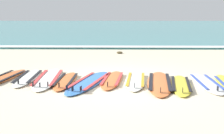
# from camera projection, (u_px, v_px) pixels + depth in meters

# --- Properties ---
(ground_plane) EXTENTS (80.00, 80.00, 0.00)m
(ground_plane) POSITION_uv_depth(u_px,v_px,m) (117.00, 81.00, 6.87)
(ground_plane) COLOR beige
(sea) EXTENTS (80.00, 60.00, 0.10)m
(sea) POSITION_uv_depth(u_px,v_px,m) (116.00, 25.00, 42.57)
(sea) COLOR teal
(sea) RESTS_ON ground
(wave_foam_strip) EXTENTS (80.00, 0.77, 0.11)m
(wave_foam_strip) POSITION_uv_depth(u_px,v_px,m) (116.00, 47.00, 13.55)
(wave_foam_strip) COLOR white
(wave_foam_strip) RESTS_ON ground
(surfboard_0) EXTENTS (0.81, 2.19, 0.18)m
(surfboard_0) POSITION_uv_depth(u_px,v_px,m) (5.00, 77.00, 7.15)
(surfboard_0) COLOR orange
(surfboard_0) RESTS_ON ground
(surfboard_1) EXTENTS (0.65, 2.15, 0.18)m
(surfboard_1) POSITION_uv_depth(u_px,v_px,m) (28.00, 77.00, 7.17)
(surfboard_1) COLOR silver
(surfboard_1) RESTS_ON ground
(surfboard_2) EXTENTS (0.79, 2.60, 0.18)m
(surfboard_2) POSITION_uv_depth(u_px,v_px,m) (48.00, 78.00, 7.06)
(surfboard_2) COLOR white
(surfboard_2) RESTS_ON ground
(surfboard_3) EXTENTS (0.52, 1.97, 0.18)m
(surfboard_3) POSITION_uv_depth(u_px,v_px,m) (66.00, 81.00, 6.81)
(surfboard_3) COLOR orange
(surfboard_3) RESTS_ON ground
(surfboard_4) EXTENTS (1.31, 2.61, 0.18)m
(surfboard_4) POSITION_uv_depth(u_px,v_px,m) (89.00, 82.00, 6.70)
(surfboard_4) COLOR #3875CC
(surfboard_4) RESTS_ON ground
(surfboard_5) EXTENTS (0.77, 2.12, 0.18)m
(surfboard_5) POSITION_uv_depth(u_px,v_px,m) (112.00, 79.00, 6.93)
(surfboard_5) COLOR orange
(surfboard_5) RESTS_ON ground
(surfboard_6) EXTENTS (0.75, 2.12, 0.18)m
(surfboard_6) POSITION_uv_depth(u_px,v_px,m) (136.00, 80.00, 6.84)
(surfboard_6) COLOR silver
(surfboard_6) RESTS_ON ground
(surfboard_7) EXTENTS (0.99, 2.58, 0.18)m
(surfboard_7) POSITION_uv_depth(u_px,v_px,m) (160.00, 82.00, 6.63)
(surfboard_7) COLOR orange
(surfboard_7) RESTS_ON ground
(surfboard_8) EXTENTS (0.88, 2.08, 0.18)m
(surfboard_8) POSITION_uv_depth(u_px,v_px,m) (181.00, 85.00, 6.41)
(surfboard_8) COLOR yellow
(surfboard_8) RESTS_ON ground
(surfboard_9) EXTENTS (0.61, 2.16, 0.18)m
(surfboard_9) POSITION_uv_depth(u_px,v_px,m) (206.00, 83.00, 6.60)
(surfboard_9) COLOR white
(surfboard_9) RESTS_ON ground
(seaweed_clump_near_shoreline) EXTENTS (0.28, 0.23, 0.10)m
(seaweed_clump_near_shoreline) POSITION_uv_depth(u_px,v_px,m) (120.00, 52.00, 11.80)
(seaweed_clump_near_shoreline) COLOR #4C4228
(seaweed_clump_near_shoreline) RESTS_ON ground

